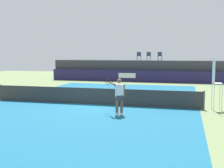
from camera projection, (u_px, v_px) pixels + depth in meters
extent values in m
plane|color=#6B7F51|center=(106.00, 97.00, 19.77)|extent=(48.00, 48.00, 0.00)
cube|color=#16597A|center=(93.00, 104.00, 16.88)|extent=(12.00, 22.00, 0.00)
cube|color=#231E4C|center=(134.00, 76.00, 29.81)|extent=(18.00, 0.20, 1.20)
cube|color=white|center=(127.00, 75.00, 29.87)|extent=(1.80, 0.02, 0.50)
cube|color=#38383D|center=(137.00, 70.00, 31.48)|extent=(18.00, 2.80, 2.20)
cylinder|color=#2D3D56|center=(141.00, 58.00, 31.68)|extent=(0.04, 0.04, 0.44)
cylinder|color=#2D3D56|center=(137.00, 58.00, 31.74)|extent=(0.04, 0.04, 0.44)
cylinder|color=#2D3D56|center=(141.00, 58.00, 31.28)|extent=(0.04, 0.04, 0.44)
cylinder|color=#2D3D56|center=(137.00, 58.00, 31.34)|extent=(0.04, 0.04, 0.44)
cube|color=#2D3D56|center=(139.00, 56.00, 31.49)|extent=(0.48, 0.48, 0.03)
cube|color=#2D3D56|center=(139.00, 54.00, 31.26)|extent=(0.44, 0.07, 0.42)
cylinder|color=#2D3D56|center=(151.00, 58.00, 31.12)|extent=(0.04, 0.04, 0.44)
cylinder|color=#2D3D56|center=(147.00, 58.00, 31.18)|extent=(0.04, 0.04, 0.44)
cylinder|color=#2D3D56|center=(151.00, 58.00, 30.72)|extent=(0.04, 0.04, 0.44)
cylinder|color=#2D3D56|center=(147.00, 58.00, 30.79)|extent=(0.04, 0.04, 0.44)
cube|color=#2D3D56|center=(149.00, 56.00, 30.93)|extent=(0.48, 0.48, 0.03)
cube|color=#2D3D56|center=(149.00, 54.00, 30.70)|extent=(0.44, 0.07, 0.42)
cylinder|color=#2D3D56|center=(162.00, 58.00, 30.75)|extent=(0.04, 0.04, 0.44)
cylinder|color=#2D3D56|center=(158.00, 58.00, 30.86)|extent=(0.04, 0.04, 0.44)
cylinder|color=#2D3D56|center=(162.00, 58.00, 30.36)|extent=(0.04, 0.04, 0.44)
cylinder|color=#2D3D56|center=(158.00, 58.00, 30.47)|extent=(0.04, 0.04, 0.44)
cube|color=#2D3D56|center=(160.00, 56.00, 30.58)|extent=(0.45, 0.45, 0.03)
cube|color=#2D3D56|center=(160.00, 54.00, 30.36)|extent=(0.44, 0.03, 0.42)
cylinder|color=white|center=(222.00, 97.00, 14.88)|extent=(0.04, 0.04, 1.40)
cylinder|color=white|center=(220.00, 96.00, 15.28)|extent=(0.04, 0.04, 1.40)
cylinder|color=white|center=(214.00, 97.00, 14.91)|extent=(0.04, 0.04, 1.40)
cylinder|color=white|center=(212.00, 96.00, 15.31)|extent=(0.04, 0.04, 1.40)
cube|color=white|center=(217.00, 83.00, 15.02)|extent=(0.51, 0.51, 0.03)
cube|color=white|center=(214.00, 70.00, 14.96)|extent=(0.10, 0.44, 1.33)
cube|color=#2D2D2D|center=(93.00, 96.00, 16.83)|extent=(12.40, 0.02, 0.95)
cylinder|color=#4C4C51|center=(0.00, 92.00, 18.37)|extent=(0.10, 0.10, 1.00)
cylinder|color=#4C4C51|center=(204.00, 100.00, 15.28)|extent=(0.10, 0.10, 1.00)
cube|color=white|center=(122.00, 114.00, 14.01)|extent=(0.24, 0.28, 0.10)
cylinder|color=brown|center=(122.00, 104.00, 13.96)|extent=(0.14, 0.14, 0.82)
cube|color=white|center=(117.00, 114.00, 13.94)|extent=(0.24, 0.28, 0.10)
cylinder|color=brown|center=(117.00, 105.00, 13.89)|extent=(0.14, 0.14, 0.82)
cube|color=#333338|center=(119.00, 98.00, 13.89)|extent=(0.40, 0.37, 0.24)
cube|color=silver|center=(119.00, 90.00, 13.85)|extent=(0.41, 0.36, 0.56)
sphere|color=brown|center=(119.00, 81.00, 13.80)|extent=(0.22, 0.22, 0.22)
cylinder|color=brown|center=(124.00, 91.00, 13.93)|extent=(0.09, 0.09, 0.60)
cylinder|color=brown|center=(113.00, 84.00, 14.00)|extent=(0.41, 0.56, 0.14)
cylinder|color=black|center=(110.00, 82.00, 14.39)|extent=(0.27, 0.19, 0.03)
torus|color=black|center=(108.00, 82.00, 14.66)|extent=(0.27, 0.19, 0.30)
sphere|color=#D8EA33|center=(155.00, 93.00, 21.25)|extent=(0.07, 0.07, 0.07)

